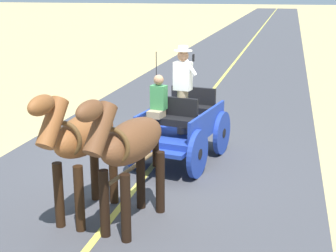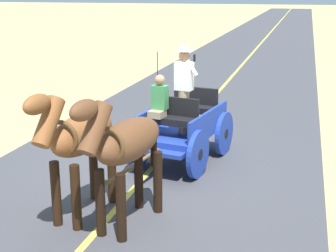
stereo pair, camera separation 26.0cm
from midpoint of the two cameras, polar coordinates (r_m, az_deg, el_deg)
ground_plane at (r=10.45m, az=-2.13°, el=-4.24°), size 200.00×200.00×0.00m
road_surface at (r=10.45m, az=-2.13°, el=-4.22°), size 6.79×160.00×0.01m
road_centre_stripe at (r=10.45m, az=-2.13°, el=-4.19°), size 0.12×160.00×0.00m
horse_drawn_carriage at (r=10.23m, az=0.72°, el=0.13°), size 1.80×4.51×2.50m
horse_near_side at (r=7.30m, az=-5.59°, el=-2.29°), size 0.88×2.15×2.21m
horse_off_side at (r=7.73m, az=-11.00°, el=-1.48°), size 0.77×2.15×2.21m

